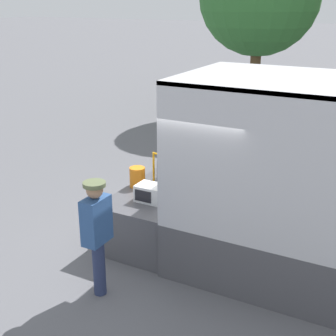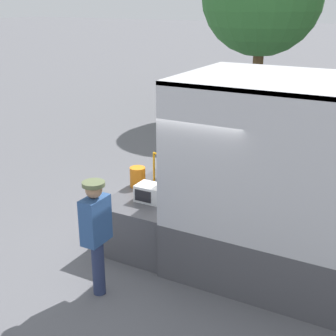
# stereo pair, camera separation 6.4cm
# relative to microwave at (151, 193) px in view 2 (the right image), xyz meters

# --- Properties ---
(ground_plane) EXTENTS (160.00, 160.00, 0.00)m
(ground_plane) POSITION_rel_microwave_xyz_m (0.53, 0.40, -1.02)
(ground_plane) COLOR slate
(tailgate_deck) EXTENTS (1.23, 2.12, 0.88)m
(tailgate_deck) POSITION_rel_microwave_xyz_m (-0.09, 0.40, -0.58)
(tailgate_deck) COLOR #4C4C51
(tailgate_deck) RESTS_ON ground
(microwave) EXTENTS (0.47, 0.36, 0.28)m
(microwave) POSITION_rel_microwave_xyz_m (0.00, 0.00, 0.00)
(microwave) COLOR white
(microwave) RESTS_ON tailgate_deck
(portable_generator) EXTENTS (0.65, 0.52, 0.60)m
(portable_generator) POSITION_rel_microwave_xyz_m (-0.00, 0.92, 0.08)
(portable_generator) COLOR black
(portable_generator) RESTS_ON tailgate_deck
(orange_bucket) EXTENTS (0.27, 0.27, 0.36)m
(orange_bucket) POSITION_rel_microwave_xyz_m (-0.53, 0.43, 0.04)
(orange_bucket) COLOR orange
(orange_bucket) RESTS_ON tailgate_deck
(worker_person) EXTENTS (0.31, 0.44, 1.74)m
(worker_person) POSITION_rel_microwave_xyz_m (-0.00, -1.48, 0.05)
(worker_person) COLOR navy
(worker_person) RESTS_ON ground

